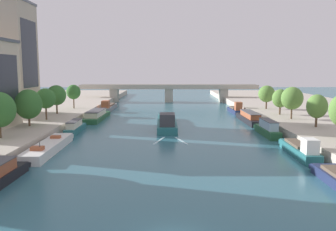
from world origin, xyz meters
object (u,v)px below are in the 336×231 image
object	(u,v)px
lamppost_right_bank	(336,129)
moored_boat_left_gap_after	(47,147)
moored_boat_right_far	(248,118)
tree_right_second	(265,94)
moored_boat_right_lone	(266,129)
moored_boat_right_second	(298,149)
tree_left_midway	(44,99)
moored_boat_left_second	(73,127)
moored_boat_left_downstream	(95,115)
moored_boat_left_end	(107,107)
tree_left_second	(72,92)
tree_right_past_mid	(315,106)
moored_boat_right_near	(234,109)
tree_left_distant	(55,95)
barge_midriver	(165,122)
bridge_far	(167,91)
tree_right_midway	(290,98)
tree_left_third	(27,104)
tree_right_third	(279,98)

from	to	relation	value
lamppost_right_bank	moored_boat_left_gap_after	bearing A→B (deg)	172.31
moored_boat_right_far	lamppost_right_bank	bearing A→B (deg)	-83.65
tree_right_second	moored_boat_right_lone	bearing A→B (deg)	-104.92
moored_boat_right_second	tree_left_midway	xyz separation A→B (m)	(-41.79, 22.07, 4.98)
moored_boat_left_second	moored_boat_left_downstream	size ratio (longest dim) A/B	0.62
moored_boat_left_end	moored_boat_right_lone	bearing A→B (deg)	-47.97
tree_left_second	tree_right_past_mid	world-z (taller)	tree_left_second
moored_boat_right_far	tree_left_second	world-z (taller)	tree_left_second
tree_right_past_mid	lamppost_right_bank	distance (m)	16.30
moored_boat_right_far	tree_left_second	xyz separation A→B (m)	(-41.67, 11.63, 4.87)
tree_right_past_mid	moored_boat_right_second	bearing A→B (deg)	-119.88
moored_boat_right_near	lamppost_right_bank	world-z (taller)	lamppost_right_bank
tree_left_distant	tree_right_second	xyz separation A→B (m)	(49.23, 9.37, -0.37)
moored_boat_right_near	tree_right_second	size ratio (longest dim) A/B	1.93
lamppost_right_bank	tree_left_midway	bearing A→B (deg)	151.59
tree_left_second	moored_boat_right_near	bearing A→B (deg)	5.90
barge_midriver	bridge_far	bearing A→B (deg)	89.43
moored_boat_right_second	bridge_far	xyz separation A→B (m)	(-17.56, 77.56, 2.97)
barge_midriver	tree_right_midway	world-z (taller)	tree_right_midway
barge_midriver	moored_boat_left_end	xyz separation A→B (m)	(-16.71, 29.37, -0.12)
tree_left_second	tree_right_midway	world-z (taller)	tree_right_midway
moored_boat_left_gap_after	moored_boat_left_downstream	bearing A→B (deg)	89.25
moored_boat_left_end	tree_left_distant	xyz separation A→B (m)	(-7.79, -21.75, 4.93)
moored_boat_left_downstream	tree_left_distant	size ratio (longest dim) A/B	2.67
tree_left_third	tree_left_second	size ratio (longest dim) A/B	1.08
tree_left_second	bridge_far	distance (m)	43.13
tree_right_past_mid	tree_right_second	size ratio (longest dim) A/B	0.97
moored_boat_right_near	tree_left_third	size ratio (longest dim) A/B	1.75
tree_left_distant	tree_right_third	bearing A→B (deg)	-1.68
moored_boat_left_end	moored_boat_right_second	size ratio (longest dim) A/B	1.32
tree_right_past_mid	tree_right_midway	size ratio (longest dim) A/B	0.88
tree_left_distant	tree_left_second	world-z (taller)	tree_left_distant
moored_boat_left_downstream	moored_boat_right_lone	xyz separation A→B (m)	(34.14, -19.57, 0.24)
tree_left_third	bridge_far	distance (m)	68.01
moored_boat_left_second	moored_boat_left_downstream	distance (m)	16.69
moored_boat_left_gap_after	lamppost_right_bank	bearing A→B (deg)	-7.69
tree_right_midway	moored_boat_left_gap_after	bearing A→B (deg)	-153.96
tree_left_distant	tree_right_past_mid	size ratio (longest dim) A/B	1.13
tree_right_second	tree_left_second	bearing A→B (deg)	178.64
moored_boat_left_second	moored_boat_left_end	bearing A→B (deg)	89.63
moored_boat_left_gap_after	moored_boat_left_second	world-z (taller)	moored_boat_left_gap_after
tree_right_third	bridge_far	xyz separation A→B (m)	(-24.17, 47.71, -1.38)
tree_right_third	tree_right_second	xyz separation A→B (m)	(0.03, 10.81, 0.21)
moored_boat_left_downstream	tree_right_past_mid	size ratio (longest dim) A/B	3.00
moored_boat_right_far	barge_midriver	bearing A→B (deg)	-160.28
barge_midriver	tree_right_third	xyz separation A→B (m)	(24.71, 6.17, 4.24)
moored_boat_left_downstream	barge_midriver	bearing A→B (deg)	-33.06
barge_midriver	moored_boat_left_downstream	xyz separation A→B (m)	(-16.31, 10.61, -0.10)
tree_left_third	barge_midriver	bearing A→B (deg)	21.77
moored_boat_right_far	tree_right_second	xyz separation A→B (m)	(6.58, 10.48, 4.48)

